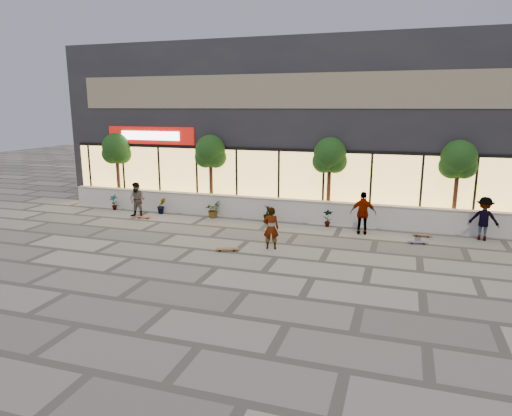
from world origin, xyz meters
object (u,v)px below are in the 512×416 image
(skater_left, at_px, (137,200))
(skater_center, at_px, (271,228))
(skater_right_near, at_px, (363,213))
(skateboard_right_far, at_px, (418,242))
(tree_mideast, at_px, (330,157))
(skater_right_far, at_px, (484,219))
(skateboard_right_near, at_px, (422,235))
(tree_west, at_px, (116,150))
(tree_midwest, at_px, (210,153))
(skateboard_center, at_px, (227,249))
(tree_east, at_px, (458,162))
(skateboard_left, at_px, (143,217))

(skater_left, bearing_deg, skater_center, -22.93)
(skater_left, distance_m, skater_right_near, 10.73)
(skater_center, distance_m, skateboard_right_far, 5.87)
(tree_mideast, xyz_separation_m, skater_center, (-1.33, -5.17, -2.17))
(skater_right_far, xyz_separation_m, skateboard_right_near, (-2.28, -0.26, -0.81))
(skateboard_right_near, bearing_deg, tree_west, 176.47)
(tree_west, height_order, skater_right_far, tree_west)
(skateboard_right_far, bearing_deg, skater_right_near, 150.15)
(tree_midwest, relative_size, skater_left, 2.29)
(skater_right_far, bearing_deg, skateboard_right_far, 39.75)
(tree_west, height_order, skateboard_right_far, tree_west)
(tree_mideast, height_order, skateboard_center, tree_mideast)
(skater_left, xyz_separation_m, skater_right_far, (15.43, 0.86, 0.03))
(tree_mideast, xyz_separation_m, tree_east, (5.50, 0.00, 0.00))
(skateboard_right_near, bearing_deg, skateboard_right_far, -98.04)
(skater_right_near, bearing_deg, skateboard_left, -0.69)
(tree_east, relative_size, skater_center, 2.41)
(skater_right_far, relative_size, skateboard_left, 2.37)
(skateboard_center, relative_size, skateboard_left, 1.17)
(tree_midwest, relative_size, skateboard_right_far, 4.98)
(tree_mideast, bearing_deg, skateboard_right_near, -21.49)
(skater_right_far, bearing_deg, tree_east, -44.19)
(tree_mideast, distance_m, skater_right_far, 6.97)
(skater_left, bearing_deg, skateboard_right_far, -4.41)
(skater_left, distance_m, skateboard_right_near, 13.18)
(skater_right_near, bearing_deg, tree_west, -11.57)
(skateboard_left, bearing_deg, skater_right_far, -0.90)
(tree_east, xyz_separation_m, skater_right_far, (0.99, -1.40, -2.10))
(skater_left, relative_size, skateboard_right_near, 2.24)
(tree_west, xyz_separation_m, tree_mideast, (11.50, 0.00, 0.00))
(tree_east, bearing_deg, tree_west, 180.00)
(skater_center, bearing_deg, skater_left, -34.08)
(tree_west, xyz_separation_m, skater_right_near, (13.30, -2.03, -2.07))
(skateboard_center, xyz_separation_m, skateboard_right_far, (6.81, 3.15, -0.01))
(skater_left, xyz_separation_m, skateboard_right_far, (12.93, -0.54, -0.78))
(skateboard_left, bearing_deg, tree_mideast, 11.06)
(tree_east, relative_size, skater_left, 2.29)
(tree_midwest, relative_size, tree_east, 1.00)
(skateboard_center, relative_size, skateboard_right_near, 1.15)
(tree_west, height_order, tree_mideast, same)
(skater_right_near, height_order, skateboard_right_far, skater_right_near)
(tree_mideast, bearing_deg, skater_center, -104.40)
(skateboard_right_near, distance_m, skateboard_right_far, 1.16)
(skateboard_left, height_order, skateboard_right_far, skateboard_right_far)
(skater_right_far, relative_size, skateboard_center, 2.03)
(skateboard_right_far, bearing_deg, tree_west, 159.19)
(skater_right_far, bearing_deg, skater_right_near, 18.07)
(skater_center, height_order, skater_right_near, skater_right_near)
(tree_midwest, distance_m, skateboard_right_far, 10.78)
(tree_mideast, distance_m, skater_right_near, 3.41)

